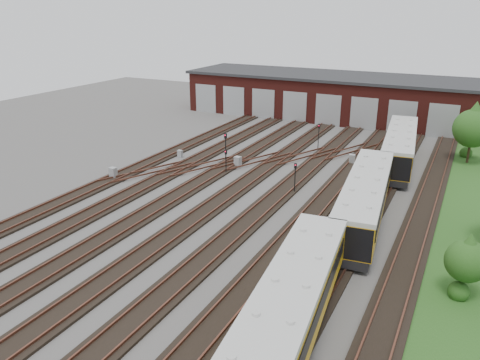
% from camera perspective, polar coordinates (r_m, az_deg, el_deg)
% --- Properties ---
extents(ground, '(120.00, 120.00, 0.00)m').
position_cam_1_polar(ground, '(37.41, -1.86, -4.70)').
color(ground, '#4C4946').
rests_on(ground, ground).
extents(track_network, '(30.40, 70.00, 0.33)m').
position_cam_1_polar(track_network, '(37.91, -1.66, -4.17)').
color(track_network, black).
rests_on(track_network, ground).
extents(maintenance_shed, '(51.00, 12.50, 6.35)m').
position_cam_1_polar(maintenance_shed, '(72.65, 13.64, 9.76)').
color(maintenance_shed, '#541A15').
rests_on(maintenance_shed, ground).
extents(metro_train, '(4.60, 48.25, 3.31)m').
position_cam_1_polar(metro_train, '(37.13, 15.02, -2.21)').
color(metro_train, black).
rests_on(metro_train, ground).
extents(signal_mast_0, '(0.23, 0.22, 2.50)m').
position_cam_1_polar(signal_mast_0, '(46.75, -1.73, 2.63)').
color(signal_mast_0, black).
rests_on(signal_mast_0, ground).
extents(signal_mast_1, '(0.29, 0.27, 3.14)m').
position_cam_1_polar(signal_mast_1, '(50.49, -1.77, 4.46)').
color(signal_mast_1, black).
rests_on(signal_mast_1, ground).
extents(signal_mast_2, '(0.23, 0.22, 2.96)m').
position_cam_1_polar(signal_mast_2, '(56.05, 9.57, 5.64)').
color(signal_mast_2, black).
rests_on(signal_mast_2, ground).
extents(signal_mast_3, '(0.26, 0.24, 2.86)m').
position_cam_1_polar(signal_mast_3, '(41.95, 6.74, 0.71)').
color(signal_mast_3, black).
rests_on(signal_mast_3, ground).
extents(relay_cabinet_0, '(0.71, 0.60, 1.12)m').
position_cam_1_polar(relay_cabinet_0, '(47.44, -15.20, 0.83)').
color(relay_cabinet_0, '#949799').
rests_on(relay_cabinet_0, ground).
extents(relay_cabinet_1, '(0.51, 0.43, 0.85)m').
position_cam_1_polar(relay_cabinet_1, '(52.74, -7.32, 3.18)').
color(relay_cabinet_1, '#949799').
rests_on(relay_cabinet_1, ground).
extents(relay_cabinet_2, '(0.76, 0.67, 1.11)m').
position_cam_1_polar(relay_cabinet_2, '(49.18, -0.27, 2.24)').
color(relay_cabinet_2, '#949799').
rests_on(relay_cabinet_2, ground).
extents(relay_cabinet_3, '(0.75, 0.68, 1.04)m').
position_cam_1_polar(relay_cabinet_3, '(48.61, 17.47, 1.01)').
color(relay_cabinet_3, '#949799').
rests_on(relay_cabinet_3, ground).
extents(relay_cabinet_4, '(0.73, 0.65, 1.06)m').
position_cam_1_polar(relay_cabinet_4, '(51.47, 13.49, 2.47)').
color(relay_cabinet_4, '#949799').
rests_on(relay_cabinet_4, ground).
extents(tree_0, '(4.05, 4.05, 6.71)m').
position_cam_1_polar(tree_0, '(55.19, 26.60, 6.14)').
color(tree_0, '#312416').
rests_on(tree_0, ground).
extents(tree_3, '(2.44, 2.44, 4.05)m').
position_cam_1_polar(tree_3, '(29.66, 26.01, -8.39)').
color(tree_3, '#312416').
rests_on(tree_3, ground).
extents(bush_0, '(1.22, 1.22, 1.22)m').
position_cam_1_polar(bush_0, '(30.34, 25.15, -11.92)').
color(bush_0, '#1E4814').
rests_on(bush_0, ground).
extents(bush_1, '(1.34, 1.34, 1.34)m').
position_cam_1_polar(bush_1, '(58.25, 25.86, 3.18)').
color(bush_1, '#1E4814').
rests_on(bush_1, ground).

